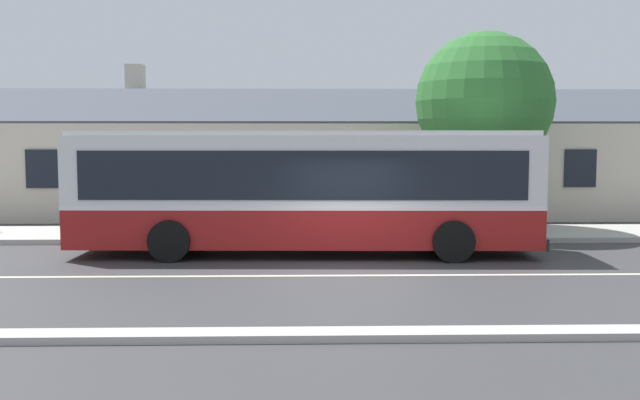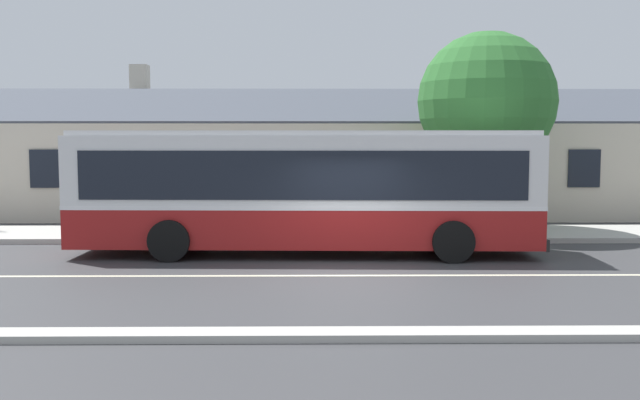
# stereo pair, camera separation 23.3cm
# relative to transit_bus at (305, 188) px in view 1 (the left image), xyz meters

# --- Properties ---
(ground_plane) EXTENTS (300.00, 300.00, 0.00)m
(ground_plane) POSITION_rel_transit_bus_xyz_m (0.96, -2.90, -1.67)
(ground_plane) COLOR #38383A
(sidewalk_far) EXTENTS (60.00, 3.00, 0.15)m
(sidewalk_far) POSITION_rel_transit_bus_xyz_m (0.96, 3.10, -1.60)
(sidewalk_far) COLOR #ADAAA3
(sidewalk_far) RESTS_ON ground
(curb_near) EXTENTS (60.00, 0.50, 0.12)m
(curb_near) POSITION_rel_transit_bus_xyz_m (0.96, -7.65, -1.61)
(curb_near) COLOR #ADAAA3
(curb_near) RESTS_ON ground
(lane_divider_stripe) EXTENTS (60.00, 0.16, 0.01)m
(lane_divider_stripe) POSITION_rel_transit_bus_xyz_m (0.96, -2.90, -1.67)
(lane_divider_stripe) COLOR beige
(lane_divider_stripe) RESTS_ON ground
(community_building) EXTENTS (26.82, 8.93, 5.88)m
(community_building) POSITION_rel_transit_bus_xyz_m (0.32, 10.83, 0.15)
(community_building) COLOR beige
(community_building) RESTS_ON ground
(transit_bus) EXTENTS (11.62, 3.03, 3.10)m
(transit_bus) POSITION_rel_transit_bus_xyz_m (0.00, 0.00, 0.00)
(transit_bus) COLOR maroon
(transit_bus) RESTS_ON ground
(bench_by_building) EXTENTS (1.54, 0.51, 0.94)m
(bench_by_building) POSITION_rel_transit_bus_xyz_m (-5.82, 2.99, -1.11)
(bench_by_building) COLOR brown
(bench_by_building) RESTS_ON sidewalk_far
(bench_down_street) EXTENTS (1.88, 0.51, 0.94)m
(bench_down_street) POSITION_rel_transit_bus_xyz_m (-1.14, 2.88, -1.09)
(bench_down_street) COLOR brown
(bench_down_street) RESTS_ON sidewalk_far
(street_tree_primary) EXTENTS (4.19, 4.19, 6.12)m
(street_tree_primary) POSITION_rel_transit_bus_xyz_m (5.47, 3.80, 2.34)
(street_tree_primary) COLOR #4C3828
(street_tree_primary) RESTS_ON ground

